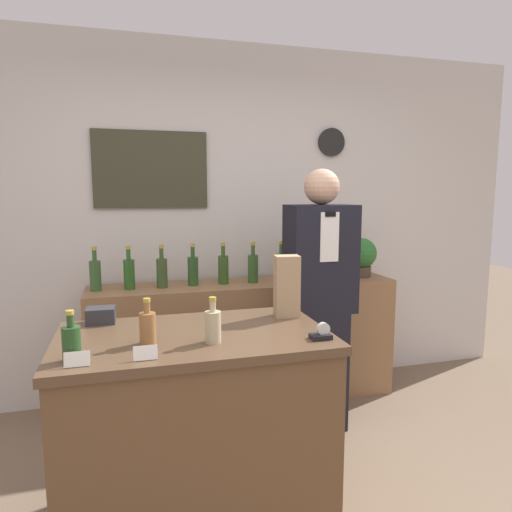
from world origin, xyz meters
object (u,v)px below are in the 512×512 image
Objects in this scene: potted_plant at (361,256)px; tape_dispenser at (322,334)px; shopkeeper at (319,302)px; paper_bag at (287,286)px.

potted_plant is 3.45× the size of tape_dispenser.
potted_plant is 1.76m from tape_dispenser.
tape_dispenser is at bearing -113.14° from shopkeeper.
potted_plant is 1.47m from paper_bag.
paper_bag is 3.49× the size of tape_dispenser.
paper_bag is (-1.00, -1.08, 0.03)m from potted_plant.
paper_bag is at bearing 93.59° from tape_dispenser.
potted_plant is at bearing 46.98° from paper_bag.
shopkeeper reaches higher than tape_dispenser.
tape_dispenser is at bearing -86.41° from paper_bag.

